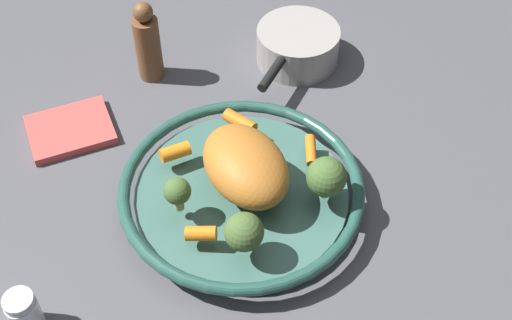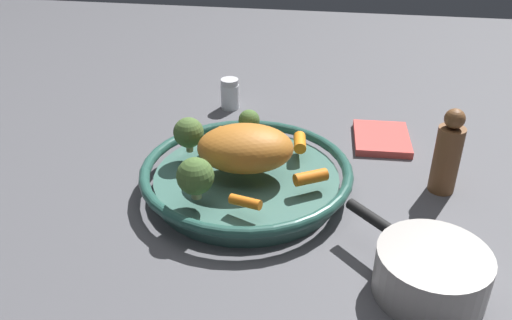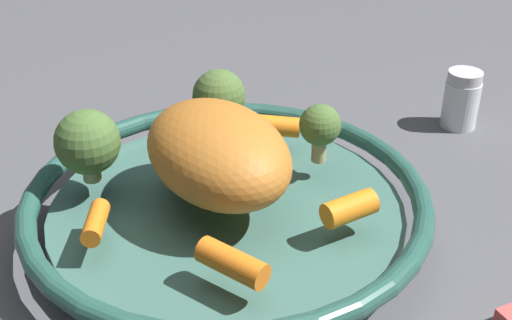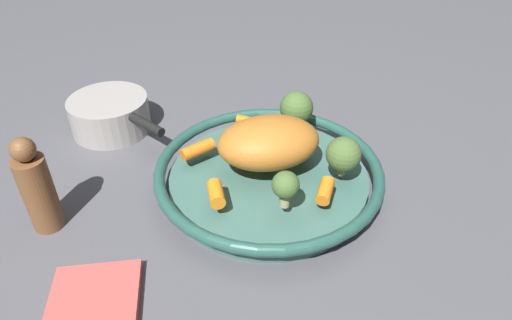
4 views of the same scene
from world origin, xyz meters
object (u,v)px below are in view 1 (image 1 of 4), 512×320
object	(u,v)px
saucepan	(297,46)
dish_towel	(70,130)
salt_shaker	(24,313)
broccoli_floret_small	(177,192)
broccoli_floret_mid	(244,232)
serving_bowl	(242,194)
baby_carrot_back	(201,233)
roast_chicken_piece	(247,168)
baby_carrot_near_rim	(175,152)
baby_carrot_right	(240,122)
baby_carrot_center	(311,150)
broccoli_floret_large	(326,177)
pepper_mill	(148,44)

from	to	relation	value
saucepan	dish_towel	size ratio (longest dim) A/B	1.42
salt_shaker	broccoli_floret_small	bearing A→B (deg)	19.71
broccoli_floret_mid	salt_shaker	distance (m)	0.29
serving_bowl	baby_carrot_back	xyz separation A→B (m)	(-0.08, -0.07, 0.03)
baby_carrot_back	broccoli_floret_mid	xyz separation A→B (m)	(0.05, -0.03, 0.03)
roast_chicken_piece	baby_carrot_near_rim	bearing A→B (deg)	132.96
baby_carrot_right	baby_carrot_center	distance (m)	0.12
broccoli_floret_large	broccoli_floret_small	size ratio (longest dim) A/B	1.18
broccoli_floret_large	baby_carrot_back	bearing A→B (deg)	-176.37
baby_carrot_near_rim	saucepan	distance (m)	0.33
baby_carrot_near_rim	broccoli_floret_mid	xyz separation A→B (m)	(0.04, -0.18, 0.02)
baby_carrot_near_rim	pepper_mill	xyz separation A→B (m)	(0.02, 0.24, 0.01)
serving_bowl	salt_shaker	distance (m)	0.33
baby_carrot_center	dish_towel	world-z (taller)	baby_carrot_center
roast_chicken_piece	broccoli_floret_large	bearing A→B (deg)	-29.11
baby_carrot_center	salt_shaker	bearing A→B (deg)	-165.79
dish_towel	baby_carrot_back	bearing A→B (deg)	-66.88
roast_chicken_piece	pepper_mill	distance (m)	0.33
serving_bowl	baby_carrot_near_rim	world-z (taller)	baby_carrot_near_rim
baby_carrot_right	salt_shaker	distance (m)	0.41
broccoli_floret_small	baby_carrot_back	bearing A→B (deg)	-77.00
serving_bowl	broccoli_floret_mid	bearing A→B (deg)	-107.29
baby_carrot_back	broccoli_floret_mid	distance (m)	0.06
baby_carrot_right	baby_carrot_center	size ratio (longest dim) A/B	1.09
pepper_mill	saucepan	world-z (taller)	pepper_mill
saucepan	baby_carrot_back	bearing A→B (deg)	-129.34
broccoli_floret_large	pepper_mill	xyz separation A→B (m)	(-0.15, 0.38, -0.02)
baby_carrot_right	pepper_mill	size ratio (longest dim) A/B	0.36
roast_chicken_piece	broccoli_floret_mid	xyz separation A→B (m)	(-0.04, -0.10, -0.00)
saucepan	broccoli_floret_mid	bearing A→B (deg)	-121.67
dish_towel	baby_carrot_near_rim	bearing A→B (deg)	-47.94
serving_bowl	baby_carrot_right	xyz separation A→B (m)	(0.04, 0.11, 0.03)
salt_shaker	saucepan	world-z (taller)	salt_shaker
pepper_mill	saucepan	bearing A→B (deg)	-11.47
broccoli_floret_mid	dish_towel	world-z (taller)	broccoli_floret_mid
serving_bowl	baby_carrot_near_rim	size ratio (longest dim) A/B	8.06
baby_carrot_back	dish_towel	bearing A→B (deg)	113.12
baby_carrot_right	broccoli_floret_large	bearing A→B (deg)	-68.07
baby_carrot_center	pepper_mill	bearing A→B (deg)	118.52
baby_carrot_near_rim	broccoli_floret_large	bearing A→B (deg)	-38.37
baby_carrot_right	broccoli_floret_large	xyz separation A→B (m)	(0.07, -0.16, 0.03)
roast_chicken_piece	dish_towel	size ratio (longest dim) A/B	1.19
baby_carrot_center	saucepan	size ratio (longest dim) A/B	0.27
baby_carrot_near_rim	pepper_mill	distance (m)	0.24
pepper_mill	dish_towel	bearing A→B (deg)	-149.94
broccoli_floret_large	saucepan	xyz separation A→B (m)	(0.10, 0.33, -0.05)
baby_carrot_right	roast_chicken_piece	bearing A→B (deg)	-104.63
roast_chicken_piece	baby_carrot_center	world-z (taller)	roast_chicken_piece
roast_chicken_piece	pepper_mill	xyz separation A→B (m)	(-0.06, 0.33, -0.02)
baby_carrot_right	saucepan	xyz separation A→B (m)	(0.16, 0.16, -0.02)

